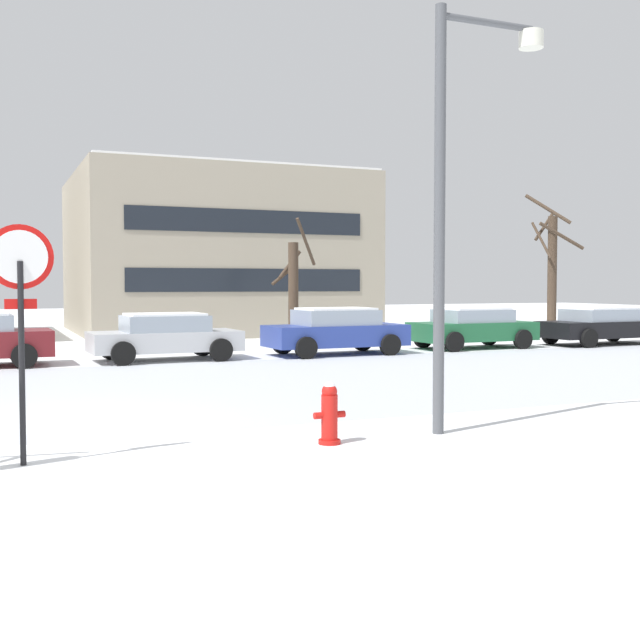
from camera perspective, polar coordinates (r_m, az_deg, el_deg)
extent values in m
plane|color=white|center=(12.29, -18.48, -7.54)|extent=(120.00, 120.00, 0.00)
cube|color=#B7BCC4|center=(16.19, -19.57, -5.11)|extent=(80.00, 9.91, 0.00)
cylinder|color=black|center=(9.87, -20.79, -2.99)|extent=(0.07, 0.11, 2.41)
cylinder|color=red|center=(9.83, -20.91, 4.30)|extent=(0.76, 0.07, 0.76)
cylinder|color=white|center=(9.82, -20.90, 4.30)|extent=(0.62, 0.06, 0.62)
cube|color=red|center=(9.83, -20.86, 1.09)|extent=(0.36, 0.04, 0.12)
cylinder|color=white|center=(9.84, -20.92, 4.59)|extent=(0.42, 0.05, 0.42)
cylinder|color=red|center=(10.64, 0.69, -8.80)|extent=(0.30, 0.30, 0.06)
cylinder|color=red|center=(10.58, 0.69, -7.05)|extent=(0.22, 0.22, 0.60)
sphere|color=red|center=(10.53, 0.69, -5.20)|extent=(0.21, 0.21, 0.21)
cylinder|color=red|center=(10.52, -0.12, -6.95)|extent=(0.12, 0.09, 0.09)
cylinder|color=red|center=(10.64, 1.48, -6.83)|extent=(0.12, 0.09, 0.09)
sphere|color=white|center=(10.52, 0.69, -4.90)|extent=(0.15, 0.15, 0.15)
cylinder|color=#4C4F54|center=(11.33, 8.65, 7.06)|extent=(0.16, 0.16, 6.04)
cylinder|color=#4C4F54|center=(12.30, 12.02, 20.33)|extent=(1.55, 0.10, 0.10)
cylinder|color=silver|center=(12.70, 15.05, 19.02)|extent=(0.36, 0.36, 0.25)
cylinder|color=black|center=(23.00, -20.96, -2.08)|extent=(0.65, 0.24, 0.64)
cylinder|color=black|center=(21.22, -20.64, -2.46)|extent=(0.65, 0.24, 0.64)
cube|color=silver|center=(22.39, -11.16, -1.50)|extent=(4.16, 1.92, 0.55)
cube|color=#8C99A8|center=(22.36, -11.17, -0.23)|extent=(2.31, 1.72, 0.44)
cube|color=white|center=(22.34, -11.18, 0.41)|extent=(2.10, 1.59, 0.06)
cylinder|color=black|center=(23.63, -8.53, -1.82)|extent=(0.65, 0.24, 0.64)
cylinder|color=black|center=(21.88, -7.20, -2.16)|extent=(0.65, 0.24, 0.64)
cylinder|color=black|center=(23.03, -14.92, -1.99)|extent=(0.65, 0.24, 0.64)
cylinder|color=black|center=(21.23, -14.08, -2.37)|extent=(0.65, 0.24, 0.64)
cube|color=#283D93|center=(23.78, 1.16, -1.12)|extent=(4.29, 1.87, 0.63)
cube|color=#8C99A8|center=(23.75, 1.16, 0.20)|extent=(2.38, 1.67, 0.46)
cube|color=white|center=(23.75, 1.16, 0.82)|extent=(2.16, 1.55, 0.06)
cylinder|color=black|center=(25.22, 3.09, -1.51)|extent=(0.65, 0.24, 0.64)
cylinder|color=black|center=(23.66, 5.10, -1.79)|extent=(0.65, 0.24, 0.64)
cylinder|color=black|center=(24.06, -2.72, -1.71)|extent=(0.65, 0.24, 0.64)
cylinder|color=black|center=(22.42, -1.02, -2.03)|extent=(0.65, 0.24, 0.64)
cube|color=#1E6038|center=(26.61, 10.99, -0.79)|extent=(4.21, 1.91, 0.61)
cube|color=#8C99A8|center=(26.59, 11.00, 0.30)|extent=(2.34, 1.71, 0.42)
cube|color=white|center=(26.58, 11.00, 0.82)|extent=(2.13, 1.58, 0.06)
cylinder|color=black|center=(28.16, 12.14, -1.14)|extent=(0.65, 0.24, 0.64)
cylinder|color=black|center=(26.73, 14.48, -1.36)|extent=(0.65, 0.24, 0.64)
cylinder|color=black|center=(26.63, 7.48, -1.31)|extent=(0.65, 0.24, 0.64)
cylinder|color=black|center=(25.11, 9.69, -1.57)|extent=(0.65, 0.24, 0.64)
cube|color=black|center=(29.50, 19.73, -0.61)|extent=(4.62, 1.98, 0.57)
cube|color=#8C99A8|center=(29.48, 19.75, 0.35)|extent=(2.56, 1.77, 0.42)
cube|color=white|center=(29.47, 19.75, 0.81)|extent=(2.33, 1.63, 0.06)
cylinder|color=black|center=(31.22, 20.46, -0.88)|extent=(0.65, 0.24, 0.64)
cylinder|color=black|center=(29.20, 16.36, -1.05)|extent=(0.65, 0.24, 0.64)
cylinder|color=black|center=(27.82, 18.90, -1.27)|extent=(0.65, 0.24, 0.64)
cylinder|color=#423326|center=(34.43, 16.46, 3.10)|extent=(0.39, 0.39, 4.97)
cylinder|color=#423326|center=(33.64, 17.10, 5.85)|extent=(1.87, 0.69, 1.14)
cylinder|color=#423326|center=(34.87, 15.95, 6.55)|extent=(1.08, 0.22, 1.26)
cylinder|color=#423326|center=(33.69, 16.18, 7.73)|extent=(1.28, 1.58, 1.31)
cylinder|color=#423326|center=(34.10, 15.74, 5.60)|extent=(0.13, 1.26, 1.57)
cylinder|color=#423326|center=(27.66, -1.94, 1.92)|extent=(0.36, 0.36, 3.59)
cylinder|color=#423326|center=(27.40, -1.04, 5.68)|extent=(1.01, 0.74, 1.61)
cylinder|color=#423326|center=(28.01, -2.20, 4.04)|extent=(0.85, 0.16, 1.02)
cylinder|color=#423326|center=(28.08, -2.59, 3.34)|extent=(1.11, 0.41, 0.81)
cube|color=#9E937F|center=(36.31, -7.90, 4.65)|extent=(11.95, 11.34, 6.87)
cube|color=white|center=(36.60, -7.93, 10.11)|extent=(11.71, 11.11, 0.10)
cube|color=black|center=(30.82, -5.14, 2.90)|extent=(9.56, 0.04, 0.90)
cube|color=black|center=(30.92, -5.16, 7.14)|extent=(9.56, 0.04, 0.90)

